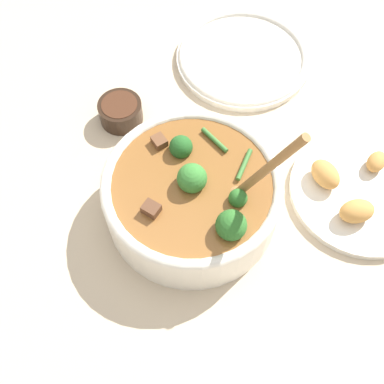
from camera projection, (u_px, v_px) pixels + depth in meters
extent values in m
plane|color=#C6B293|center=(192.00, 209.00, 0.74)|extent=(4.00, 4.00, 0.00)
cylinder|color=white|center=(192.00, 197.00, 0.71)|extent=(0.26, 0.26, 0.08)
torus|color=white|center=(192.00, 184.00, 0.67)|extent=(0.26, 0.26, 0.02)
cylinder|color=brown|center=(192.00, 192.00, 0.69)|extent=(0.23, 0.23, 0.05)
sphere|color=#387F33|center=(195.00, 176.00, 0.66)|extent=(0.04, 0.04, 0.04)
cylinder|color=#6B9956|center=(195.00, 187.00, 0.69)|extent=(0.01, 0.01, 0.02)
sphere|color=#2D6B28|center=(231.00, 225.00, 0.62)|extent=(0.04, 0.04, 0.04)
cylinder|color=#6B9956|center=(230.00, 235.00, 0.65)|extent=(0.01, 0.01, 0.02)
sphere|color=#2D6B28|center=(238.00, 198.00, 0.65)|extent=(0.03, 0.03, 0.03)
cylinder|color=#6B9956|center=(237.00, 205.00, 0.67)|extent=(0.01, 0.01, 0.01)
sphere|color=#235B23|center=(181.00, 147.00, 0.69)|extent=(0.03, 0.03, 0.03)
cylinder|color=#6B9956|center=(181.00, 157.00, 0.71)|extent=(0.01, 0.01, 0.02)
cube|color=brown|center=(151.00, 209.00, 0.64)|extent=(0.03, 0.02, 0.02)
cube|color=brown|center=(159.00, 142.00, 0.70)|extent=(0.03, 0.03, 0.02)
cylinder|color=#3D7533|center=(215.00, 140.00, 0.70)|extent=(0.05, 0.03, 0.01)
cylinder|color=#3D7533|center=(244.00, 164.00, 0.68)|extent=(0.01, 0.05, 0.01)
ellipsoid|color=olive|center=(237.00, 193.00, 0.67)|extent=(0.04, 0.03, 0.01)
cylinder|color=olive|center=(268.00, 168.00, 0.60)|extent=(0.08, 0.02, 0.15)
cylinder|color=black|center=(121.00, 112.00, 0.81)|extent=(0.07, 0.07, 0.04)
cylinder|color=#472819|center=(120.00, 107.00, 0.80)|extent=(0.06, 0.06, 0.01)
cylinder|color=silver|center=(244.00, 59.00, 0.89)|extent=(0.25, 0.25, 0.01)
torus|color=silver|center=(245.00, 56.00, 0.88)|extent=(0.24, 0.24, 0.01)
cylinder|color=silver|center=(362.00, 191.00, 0.75)|extent=(0.22, 0.22, 0.01)
ellipsoid|color=#CC8E47|center=(377.00, 162.00, 0.75)|extent=(0.04, 0.05, 0.03)
ellipsoid|color=#CC8E47|center=(357.00, 211.00, 0.71)|extent=(0.06, 0.06, 0.03)
ellipsoid|color=#CC8E47|center=(325.00, 174.00, 0.74)|extent=(0.06, 0.06, 0.03)
ellipsoid|color=#CC8E47|center=(358.00, 210.00, 0.71)|extent=(0.04, 0.05, 0.03)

